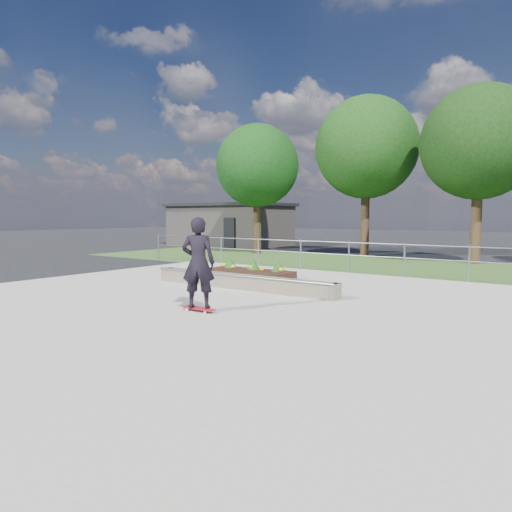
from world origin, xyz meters
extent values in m
plane|color=black|center=(0.00, 0.00, 0.00)|extent=(120.00, 120.00, 0.00)
cube|color=#325321|center=(0.00, 11.00, 0.01)|extent=(30.00, 8.00, 0.02)
cube|color=#ACA899|center=(0.00, 0.00, 0.03)|extent=(15.00, 15.00, 0.06)
cylinder|color=gray|center=(-10.00, 7.50, 0.60)|extent=(0.06, 0.06, 1.20)
cylinder|color=gray|center=(-8.00, 7.50, 0.60)|extent=(0.06, 0.06, 1.20)
cylinder|color=#919299|center=(-6.00, 7.50, 0.60)|extent=(0.06, 0.06, 1.20)
cylinder|color=#989AA0|center=(-4.00, 7.50, 0.60)|extent=(0.06, 0.06, 1.20)
cylinder|color=#94979C|center=(-2.00, 7.50, 0.60)|extent=(0.06, 0.06, 1.20)
cylinder|color=gray|center=(0.00, 7.50, 0.60)|extent=(0.06, 0.06, 1.20)
cylinder|color=gray|center=(2.00, 7.50, 0.60)|extent=(0.06, 0.06, 1.20)
cylinder|color=gray|center=(4.00, 7.50, 0.60)|extent=(0.06, 0.06, 1.20)
cylinder|color=gray|center=(0.00, 7.50, 1.15)|extent=(20.00, 0.04, 0.04)
cylinder|color=gray|center=(0.00, 7.50, 0.70)|extent=(20.00, 0.04, 0.04)
cube|color=#302D2B|center=(-14.00, 18.00, 1.40)|extent=(8.00, 5.00, 2.80)
cube|color=black|center=(-14.00, 18.00, 2.90)|extent=(8.40, 5.40, 0.20)
cube|color=black|center=(-12.00, 15.45, 1.00)|extent=(0.90, 0.10, 2.00)
cylinder|color=black|center=(-8.00, 13.00, 1.46)|extent=(0.44, 0.44, 2.93)
sphere|color=black|center=(-8.00, 13.00, 4.88)|extent=(4.55, 4.55, 4.55)
cylinder|color=#301C13|center=(-2.50, 15.00, 1.69)|extent=(0.44, 0.44, 3.38)
sphere|color=#12330E|center=(-2.50, 15.00, 5.62)|extent=(5.25, 5.25, 5.25)
cylinder|color=#372316|center=(3.00, 14.00, 1.57)|extent=(0.44, 0.44, 3.15)
sphere|color=black|center=(3.00, 14.00, 5.25)|extent=(4.90, 4.90, 4.90)
cube|color=#695E4D|center=(-0.93, 2.30, 0.26)|extent=(6.00, 0.40, 0.40)
cylinder|color=gray|center=(-0.93, 2.10, 0.46)|extent=(6.00, 0.06, 0.06)
cube|color=#675A4C|center=(-3.83, 2.30, 0.26)|extent=(0.15, 0.42, 0.40)
cube|color=brown|center=(1.97, 2.30, 0.26)|extent=(0.15, 0.42, 0.40)
cube|color=black|center=(-2.16, 4.37, 0.18)|extent=(3.00, 1.20, 0.25)
sphere|color=yellow|center=(-3.36, 4.47, 0.39)|extent=(0.14, 0.14, 0.14)
sphere|color=yellow|center=(-2.76, 4.27, 0.39)|extent=(0.14, 0.14, 0.14)
sphere|color=yellow|center=(-2.16, 4.47, 0.39)|extent=(0.14, 0.14, 0.14)
sphere|color=yellow|center=(-1.56, 4.27, 0.39)|extent=(0.14, 0.14, 0.14)
sphere|color=yellow|center=(-0.96, 4.47, 0.39)|extent=(0.14, 0.14, 0.14)
cone|color=#174E16|center=(-3.16, 4.62, 0.49)|extent=(0.44, 0.44, 0.36)
cone|color=#1A4A15|center=(-2.16, 4.62, 0.49)|extent=(0.44, 0.44, 0.36)
cone|color=#1B4714|center=(-1.16, 4.62, 0.49)|extent=(0.44, 0.44, 0.36)
cylinder|color=white|center=(-0.03, -0.73, 0.09)|extent=(0.05, 0.03, 0.05)
cylinder|color=white|center=(-0.03, -0.55, 0.09)|extent=(0.05, 0.03, 0.05)
cylinder|color=silver|center=(0.49, -0.73, 0.09)|extent=(0.05, 0.03, 0.05)
cylinder|color=silver|center=(0.49, -0.55, 0.09)|extent=(0.05, 0.03, 0.05)
cylinder|color=#96979B|center=(-0.03, -0.64, 0.11)|extent=(0.02, 0.18, 0.02)
cylinder|color=#96969B|center=(0.49, -0.64, 0.11)|extent=(0.02, 0.18, 0.02)
cube|color=#AB1520|center=(0.23, -0.64, 0.13)|extent=(0.80, 0.21, 0.02)
imported|color=black|center=(0.23, -0.64, 1.11)|extent=(0.85, 0.75, 1.94)
camera|label=1|loc=(6.84, -7.71, 2.09)|focal=32.00mm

